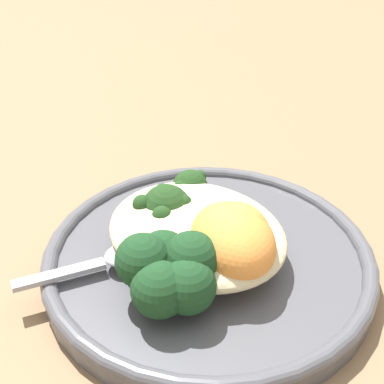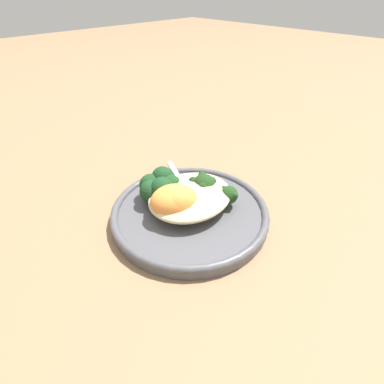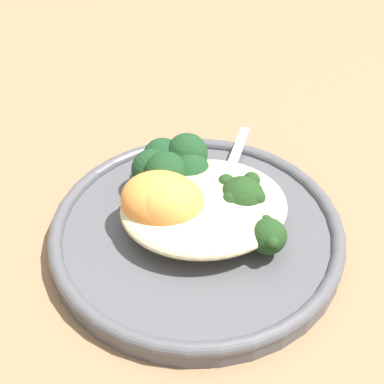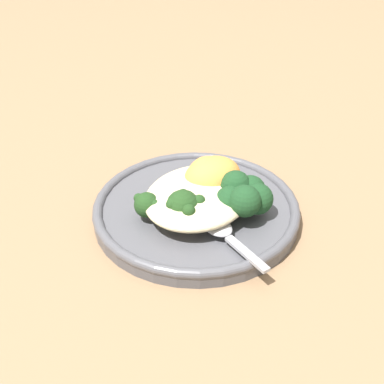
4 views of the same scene
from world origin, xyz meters
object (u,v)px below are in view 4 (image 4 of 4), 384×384
object	(u,v)px
quinoa_mound	(195,196)
sweet_potato_chunk_0	(215,177)
broccoli_stalk_1	(188,204)
spoon	(222,231)
broccoli_stalk_0	(158,202)
kale_tuft	(244,195)
sweet_potato_chunk_1	(206,175)
plate	(194,211)
broccoli_stalk_3	(242,197)
broccoli_stalk_2	(220,202)

from	to	relation	value
quinoa_mound	sweet_potato_chunk_0	distance (m)	0.03
broccoli_stalk_1	spoon	size ratio (longest dim) A/B	1.06
sweet_potato_chunk_0	spoon	distance (m)	0.08
broccoli_stalk_0	kale_tuft	bearing A→B (deg)	141.70
sweet_potato_chunk_1	kale_tuft	xyz separation A→B (m)	(-0.01, -0.06, -0.00)
broccoli_stalk_1	sweet_potato_chunk_1	bearing A→B (deg)	173.29
broccoli_stalk_0	broccoli_stalk_1	xyz separation A→B (m)	(0.01, -0.04, 0.01)
quinoa_mound	sweet_potato_chunk_1	bearing A→B (deg)	9.55
spoon	broccoli_stalk_1	bearing A→B (deg)	-164.60
broccoli_stalk_0	broccoli_stalk_1	size ratio (longest dim) A/B	0.88
spoon	plate	bearing A→B (deg)	174.20
quinoa_mound	plate	bearing A→B (deg)	50.47
plate	broccoli_stalk_1	size ratio (longest dim) A/B	2.26
broccoli_stalk_3	sweet_potato_chunk_0	size ratio (longest dim) A/B	1.37
broccoli_stalk_0	spoon	distance (m)	0.08
spoon	sweet_potato_chunk_1	bearing A→B (deg)	156.98
kale_tuft	broccoli_stalk_1	bearing A→B (deg)	133.62
sweet_potato_chunk_1	kale_tuft	size ratio (longest dim) A/B	0.78
spoon	broccoli_stalk_0	bearing A→B (deg)	-155.37
broccoli_stalk_1	spoon	bearing A→B (deg)	65.04
broccoli_stalk_0	sweet_potato_chunk_1	bearing A→B (deg)	176.32
kale_tuft	sweet_potato_chunk_1	bearing A→B (deg)	80.53
plate	sweet_potato_chunk_1	xyz separation A→B (m)	(0.03, 0.00, 0.03)
quinoa_mound	broccoli_stalk_3	xyz separation A→B (m)	(0.03, -0.05, -0.00)
broccoli_stalk_1	spoon	xyz separation A→B (m)	(-0.01, -0.05, -0.01)
broccoli_stalk_3	sweet_potato_chunk_0	world-z (taller)	sweet_potato_chunk_0
sweet_potato_chunk_0	kale_tuft	world-z (taller)	sweet_potato_chunk_0
quinoa_mound	spoon	bearing A→B (deg)	-118.64
kale_tuft	spoon	bearing A→B (deg)	-178.61
quinoa_mound	broccoli_stalk_2	distance (m)	0.03
broccoli_stalk_1	sweet_potato_chunk_0	size ratio (longest dim) A/B	1.54
broccoli_stalk_1	broccoli_stalk_2	xyz separation A→B (m)	(0.03, -0.02, -0.01)
broccoli_stalk_3	sweet_potato_chunk_1	xyz separation A→B (m)	(0.00, 0.05, 0.01)
broccoli_stalk_2	sweet_potato_chunk_1	bearing A→B (deg)	172.42
sweet_potato_chunk_0	spoon	bearing A→B (deg)	-143.13
plate	sweet_potato_chunk_1	bearing A→B (deg)	4.78
kale_tuft	plate	bearing A→B (deg)	110.76
plate	broccoli_stalk_2	xyz separation A→B (m)	(0.00, -0.03, 0.02)
broccoli_stalk_1	spoon	distance (m)	0.05
quinoa_mound	kale_tuft	world-z (taller)	kale_tuft
broccoli_stalk_3	plate	bearing A→B (deg)	-151.29
sweet_potato_chunk_0	quinoa_mound	bearing A→B (deg)	169.81
plate	kale_tuft	world-z (taller)	kale_tuft
sweet_potato_chunk_0	kale_tuft	xyz separation A→B (m)	(-0.01, -0.05, -0.00)
broccoli_stalk_2	kale_tuft	size ratio (longest dim) A/B	1.12
plate	broccoli_stalk_0	world-z (taller)	broccoli_stalk_0
quinoa_mound	broccoli_stalk_3	world-z (taller)	same
kale_tuft	spoon	xyz separation A→B (m)	(-0.05, -0.00, -0.02)
sweet_potato_chunk_1	sweet_potato_chunk_0	bearing A→B (deg)	-85.55
broccoli_stalk_3	kale_tuft	bearing A→B (deg)	-50.97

